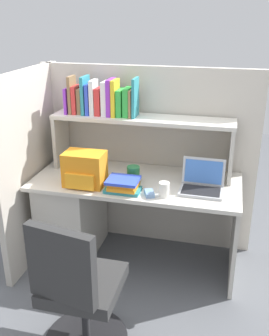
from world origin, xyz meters
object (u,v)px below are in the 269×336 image
laptop (202,184)px  backpack (84,170)px  office_chair (79,297)px  computer_mouse (149,193)px  paper_cup (164,190)px  snack_canister (133,174)px

laptop → backpack: size_ratio=1.05×
backpack → office_chair: (0.25, -0.82, -0.46)m
computer_mouse → laptop: bearing=5.1°
paper_cup → office_chair: (-0.36, -0.76, -0.39)m
laptop → paper_cup: (-0.25, -0.17, 0.00)m
backpack → paper_cup: bearing=-5.1°
snack_canister → office_chair: office_chair is taller
computer_mouse → snack_canister: (-0.17, 0.20, 0.05)m
backpack → snack_canister: bearing=22.1°
computer_mouse → paper_cup: bearing=-18.0°
backpack → office_chair: 0.97m
computer_mouse → paper_cup: 0.11m
backpack → computer_mouse: size_ratio=2.88×
laptop → snack_canister: 0.52m
snack_canister → office_chair: bearing=-95.3°
office_chair → computer_mouse: bearing=-98.6°
backpack → computer_mouse: 0.52m
paper_cup → snack_canister: (-0.27, 0.19, 0.01)m
computer_mouse → paper_cup: paper_cup is taller
laptop → computer_mouse: 0.40m
backpack → snack_canister: size_ratio=2.36×
laptop → paper_cup: bearing=-145.7°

